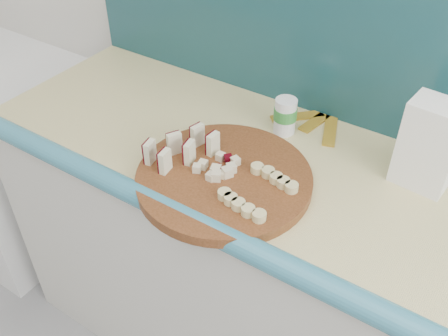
% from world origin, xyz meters
% --- Properties ---
extents(kitchen_counter, '(2.20, 0.63, 0.91)m').
position_xyz_m(kitchen_counter, '(0.10, 1.50, 0.46)').
color(kitchen_counter, silver).
rests_on(kitchen_counter, ground).
extents(backsplash, '(2.20, 0.02, 0.50)m').
position_xyz_m(backsplash, '(0.10, 1.79, 1.16)').
color(backsplash, teal).
rests_on(backsplash, kitchen_counter).
extents(porcelain_fixture, '(0.70, 0.72, 0.84)m').
position_xyz_m(porcelain_fixture, '(-1.45, 1.50, 0.40)').
color(porcelain_fixture, white).
rests_on(porcelain_fixture, ground).
extents(cutting_board, '(0.51, 0.51, 0.03)m').
position_xyz_m(cutting_board, '(-0.22, 1.35, 0.92)').
color(cutting_board, '#46250F').
rests_on(cutting_board, kitchen_counter).
extents(apple_wedges, '(0.14, 0.17, 0.06)m').
position_xyz_m(apple_wedges, '(-0.35, 1.35, 0.97)').
color(apple_wedges, beige).
rests_on(apple_wedges, cutting_board).
extents(apple_chunks, '(0.06, 0.07, 0.02)m').
position_xyz_m(apple_chunks, '(-0.25, 1.36, 0.95)').
color(apple_chunks, beige).
rests_on(apple_chunks, cutting_board).
extents(banana_slices, '(0.16, 0.18, 0.02)m').
position_xyz_m(banana_slices, '(-0.12, 1.34, 0.95)').
color(banana_slices, '#D6C483').
rests_on(banana_slices, cutting_board).
extents(flour_bag, '(0.14, 0.11, 0.23)m').
position_xyz_m(flour_bag, '(0.18, 1.63, 1.02)').
color(flour_bag, white).
rests_on(flour_bag, kitchen_counter).
extents(canister, '(0.07, 0.07, 0.11)m').
position_xyz_m(canister, '(-0.20, 1.64, 0.97)').
color(canister, white).
rests_on(canister, kitchen_counter).
extents(banana_peel, '(0.22, 0.19, 0.01)m').
position_xyz_m(banana_peel, '(-0.15, 1.73, 0.91)').
color(banana_peel, gold).
rests_on(banana_peel, kitchen_counter).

